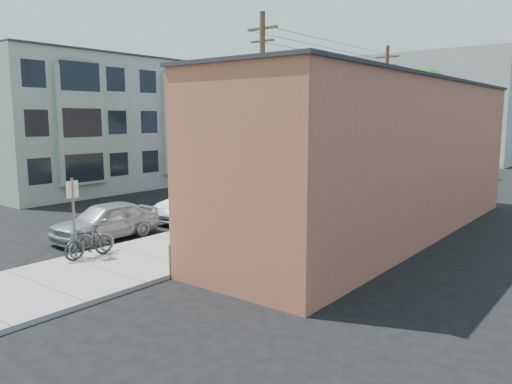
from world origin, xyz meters
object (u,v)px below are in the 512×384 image
Objects in this scene: parking_meter_near at (216,204)px; patio_chair_b at (198,248)px; parking_meter_far at (299,188)px; car_2 at (264,193)px; utility_pole_near at (261,110)px; car_3 at (309,183)px; parked_bike_a at (89,242)px; bus at (357,156)px; patron_grey at (233,222)px; tree_bare at (277,160)px; tree_leafy_far at (422,95)px; parked_bike_b at (92,241)px; patio_chair_a at (208,244)px; tree_leafy_mid at (355,101)px; car_1 at (201,203)px; sign_post at (73,210)px; cyclist at (263,204)px; car_0 at (106,221)px; patron_green at (223,233)px; car_4 at (362,174)px.

parking_meter_near reaches higher than patio_chair_b.
parking_meter_far is 0.26× the size of car_2.
utility_pole_near is 9.39m from car_3.
bus reaches higher than parked_bike_a.
parked_bike_a is 31.26m from bus.
patron_grey is 10.02m from car_2.
tree_bare reaches higher than bus.
utility_pole_near reaches higher than tree_leafy_far.
utility_pole_near reaches higher than parking_meter_near.
parked_bike_b is (-0.14, -31.64, -6.23)m from tree_leafy_far.
car_2 is at bearing -142.66° from patron_grey.
tree_leafy_mid is at bearing 108.93° from patio_chair_a.
car_2 is at bearing -142.91° from parking_meter_far.
bus is (-5.09, 30.52, 0.99)m from parked_bike_b.
car_1 is at bearing -93.54° from car_3.
parking_meter_near is at bearing 90.94° from parked_bike_b.
sign_post is at bearing -91.28° from tree_leafy_mid.
tree_leafy_far is 32.50m from parked_bike_a.
patio_chair_b is 0.47× the size of parked_bike_a.
cyclist is at bearing 76.94° from sign_post.
tree_leafy_mid reaches higher than car_0.
parked_bike_b is at bearing -78.88° from car_1.
parking_meter_near is 6.03m from car_2.
utility_pole_near is 11.36× the size of patio_chair_a.
patron_green is 11.18m from car_2.
tree_bare is 3.92m from cyclist.
car_4 is (-2.00, -6.67, -6.18)m from tree_leafy_far.
patron_grey reaches higher than patio_chair_b.
patron_grey is 1.00× the size of cyclist.
car_1 reaches higher than parking_meter_far.
car_3 reaches higher than patio_chair_a.
utility_pole_near is 1.29× the size of tree_leafy_mid.
tree_leafy_far reaches higher than parked_bike_a.
patio_chair_b is (3.89, -12.15, -0.39)m from parking_meter_far.
car_1 is at bearing -119.20° from utility_pole_near.
patio_chair_a is at bearing -73.39° from bus.
parked_bike_b is 0.40× the size of car_2.
tree_leafy_far reaches higher than car_0.
car_2 is at bearing 96.43° from parked_bike_b.
patio_chair_a is at bearing -50.17° from parking_meter_near.
parking_meter_far is at bearing -147.92° from patron_green.
sign_post is 4.60m from patio_chair_b.
tree_leafy_mid is at bearing 99.67° from patio_chair_b.
parked_bike_a is (-3.30, -3.31, -0.20)m from patron_green.
tree_leafy_mid is 1.62× the size of car_2.
parked_bike_a is at bearing -85.17° from parking_meter_near.
tree_leafy_far is at bearing 90.00° from tree_leafy_mid.
car_0 reaches higher than patio_chair_b.
tree_leafy_far is (0.55, 17.67, 5.89)m from parking_meter_far.
bus is at bearing 100.26° from car_2.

